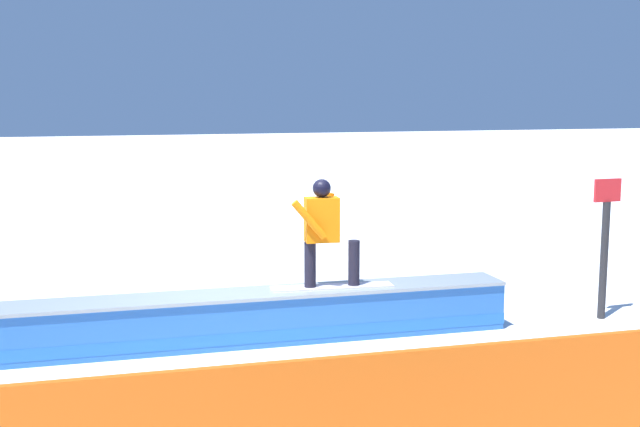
{
  "coord_description": "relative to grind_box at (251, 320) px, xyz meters",
  "views": [
    {
      "loc": [
        2.26,
        8.7,
        2.84
      ],
      "look_at": [
        -0.5,
        1.04,
        1.67
      ],
      "focal_mm": 43.62,
      "sensor_mm": 36.0,
      "label": 1
    }
  ],
  "objects": [
    {
      "name": "grind_box",
      "position": [
        0.0,
        0.0,
        0.0
      ],
      "size": [
        6.39,
        1.17,
        0.61
      ],
      "color": "blue",
      "rests_on": "ground_plane"
    },
    {
      "name": "trail_marker",
      "position": [
        -4.64,
        0.56,
        0.72
      ],
      "size": [
        0.4,
        0.1,
        1.86
      ],
      "color": "#262628",
      "rests_on": "ground_plane"
    },
    {
      "name": "snowboarder",
      "position": [
        -0.91,
        0.07,
        1.04
      ],
      "size": [
        1.52,
        0.52,
        1.32
      ],
      "color": "silver",
      "rests_on": "grind_box"
    },
    {
      "name": "ground_plane",
      "position": [
        0.0,
        0.0,
        -0.28
      ],
      "size": [
        120.0,
        120.0,
        0.0
      ],
      "primitive_type": "plane",
      "color": "white"
    }
  ]
}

